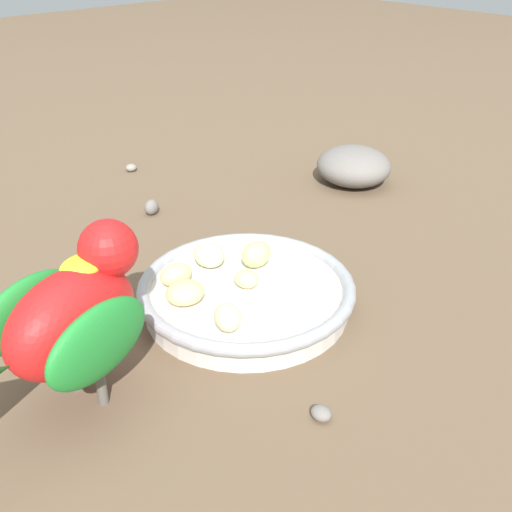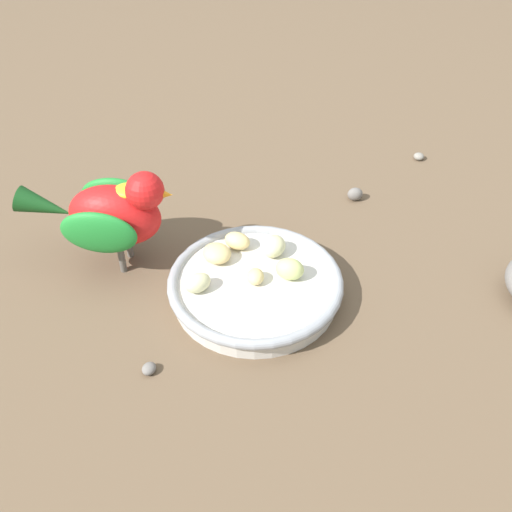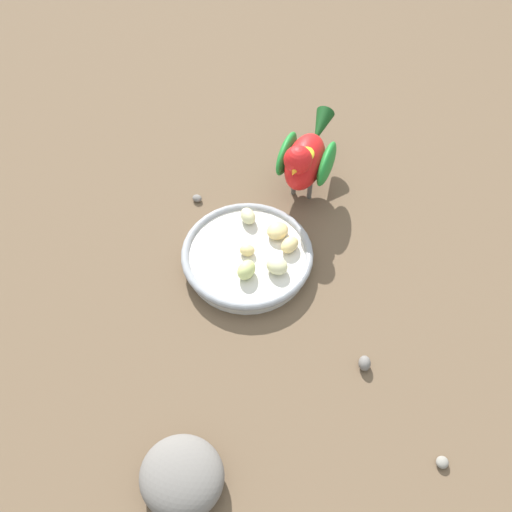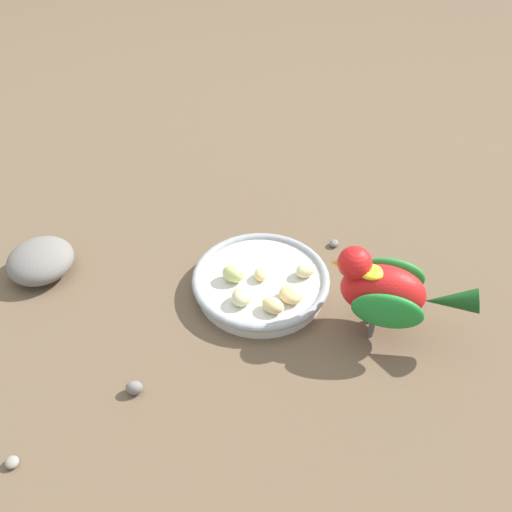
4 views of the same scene
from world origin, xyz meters
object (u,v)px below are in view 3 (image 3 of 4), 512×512
Objects in this scene: feeding_bowl at (246,258)px; apple_piece_0 at (246,270)px; apple_piece_1 at (248,216)px; pebble_2 at (442,462)px; parrot at (306,158)px; pebble_0 at (197,198)px; pebble_1 at (365,363)px; rock_large at (182,476)px; apple_piece_2 at (246,252)px; apple_piece_3 at (278,264)px; apple_piece_4 at (290,245)px; apple_piece_5 at (278,231)px.

apple_piece_0 reaches higher than feeding_bowl.
apple_piece_1 is 1.99× the size of pebble_2.
pebble_0 is at bearing -62.94° from parrot.
apple_piece_1 is at bearing -21.42° from pebble_1.
pebble_2 is at bearing -140.98° from rock_large.
apple_piece_2 is 0.25m from pebble_1.
pebble_1 is 1.34× the size of pebble_2.
apple_piece_3 is 0.33× the size of rock_large.
parrot is 11.64× the size of pebble_0.
feeding_bowl is at bearing -11.78° from pebble_1.
pebble_1 is at bearing -23.19° from pebble_2.
apple_piece_0 reaches higher than apple_piece_4.
apple_piece_2 is 0.70× the size of apple_piece_3.
apple_piece_3 is 0.35m from pebble_2.
apple_piece_4 is at bearing 173.39° from apple_piece_1.
feeding_bowl is 0.17m from pebble_0.
pebble_1 is at bearing 31.98° from parrot.
pebble_1 reaches higher than pebble_2.
rock_large is at bearing 112.61° from feeding_bowl.
apple_piece_5 is at bearing -73.21° from rock_large.
rock_large is at bearing 112.65° from apple_piece_2.
apple_piece_5 is at bearing -179.99° from pebble_0.
apple_piece_1 is 1.34× the size of apple_piece_2.
rock_large reaches higher than apple_piece_4.
pebble_2 is (-0.43, 0.17, -0.03)m from apple_piece_1.
apple_piece_2 is at bearing -11.68° from pebble_1.
apple_piece_4 reaches higher than pebble_1.
rock_large reaches higher than pebble_2.
pebble_0 is at bearing -18.01° from pebble_2.
apple_piece_0 is at bearing -5.88° from parrot.
apple_piece_1 is 0.16× the size of parrot.
apple_piece_0 is 0.05m from apple_piece_3.
apple_piece_1 is at bearing -55.66° from apple_piece_0.
rock_large is (-0.13, 0.32, 0.01)m from feeding_bowl.
apple_piece_3 reaches higher than pebble_0.
parrot reaches higher than apple_piece_0.
pebble_2 is at bearing 157.97° from apple_piece_1.
apple_piece_0 reaches higher than pebble_1.
parrot reaches higher than apple_piece_2.
apple_piece_1 is 0.06m from apple_piece_5.
apple_piece_5 reaches higher than pebble_1.
pebble_1 is (-0.19, 0.06, -0.03)m from apple_piece_3.
rock_large reaches higher than apple_piece_0.
parrot is at bearing -74.17° from rock_large.
feeding_bowl is 8.67× the size of apple_piece_2.
apple_piece_0 is at bearing 151.81° from pebble_0.
apple_piece_4 is (0.01, -0.04, -0.00)m from apple_piece_3.
apple_piece_4 reaches higher than pebble_0.
apple_piece_5 reaches higher than feeding_bowl.
apple_piece_5 is at bearing -105.86° from apple_piece_2.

